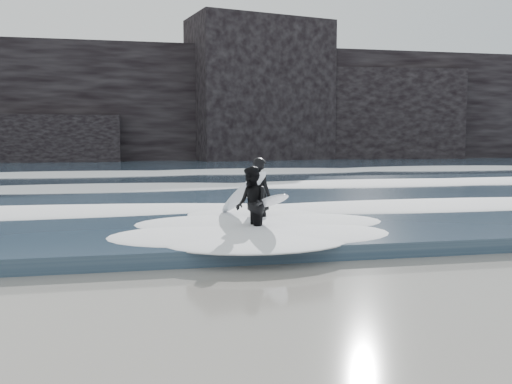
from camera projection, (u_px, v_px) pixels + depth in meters
ground at (306, 320)px, 6.97m from camera, size 120.00×120.00×0.00m
sea at (167, 171)px, 35.17m from camera, size 90.00×52.00×0.30m
headland at (155, 107)px, 51.25m from camera, size 70.00×9.00×10.00m
foam_near at (209, 204)px, 15.69m from camera, size 60.00×3.20×0.20m
foam_mid at (186, 183)px, 22.50m from camera, size 60.00×4.00×0.24m
foam_far at (171, 170)px, 31.25m from camera, size 60.00×4.80×0.30m
surfer_left at (257, 194)px, 13.64m from camera, size 1.34×1.87×1.75m
surfer_right at (254, 204)px, 12.05m from camera, size 1.05×1.97×1.62m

